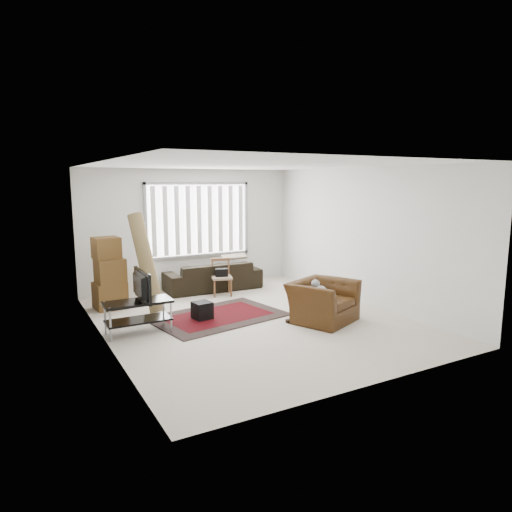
{
  "coord_description": "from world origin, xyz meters",
  "views": [
    {
      "loc": [
        -3.72,
        -6.85,
        2.43
      ],
      "look_at": [
        0.34,
        0.48,
        1.05
      ],
      "focal_mm": 32.0,
      "sensor_mm": 36.0,
      "label": 1
    }
  ],
  "objects_px": {
    "moving_boxes": "(109,276)",
    "armchair": "(323,298)",
    "sofa": "(213,272)",
    "side_chair": "(222,275)",
    "tv_stand": "(138,310)"
  },
  "relations": [
    {
      "from": "tv_stand",
      "to": "side_chair",
      "type": "distance_m",
      "value": 2.75
    },
    {
      "from": "tv_stand",
      "to": "sofa",
      "type": "distance_m",
      "value": 3.14
    },
    {
      "from": "moving_boxes",
      "to": "armchair",
      "type": "xyz_separation_m",
      "value": [
        3.08,
        -2.64,
        -0.24
      ]
    },
    {
      "from": "sofa",
      "to": "tv_stand",
      "type": "bearing_deg",
      "value": 45.7
    },
    {
      "from": "moving_boxes",
      "to": "sofa",
      "type": "distance_m",
      "value": 2.41
    },
    {
      "from": "side_chair",
      "to": "armchair",
      "type": "bearing_deg",
      "value": -56.03
    },
    {
      "from": "tv_stand",
      "to": "moving_boxes",
      "type": "xyz_separation_m",
      "value": [
        -0.1,
        1.71,
        0.26
      ]
    },
    {
      "from": "sofa",
      "to": "moving_boxes",
      "type": "bearing_deg",
      "value": 12.96
    },
    {
      "from": "moving_boxes",
      "to": "armchair",
      "type": "distance_m",
      "value": 4.06
    },
    {
      "from": "sofa",
      "to": "side_chair",
      "type": "relative_size",
      "value": 2.74
    },
    {
      "from": "moving_boxes",
      "to": "side_chair",
      "type": "relative_size",
      "value": 1.77
    },
    {
      "from": "tv_stand",
      "to": "moving_boxes",
      "type": "bearing_deg",
      "value": 93.21
    },
    {
      "from": "moving_boxes",
      "to": "side_chair",
      "type": "distance_m",
      "value": 2.33
    },
    {
      "from": "side_chair",
      "to": "armchair",
      "type": "relative_size",
      "value": 0.57
    },
    {
      "from": "armchair",
      "to": "moving_boxes",
      "type": "bearing_deg",
      "value": 116.49
    }
  ]
}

